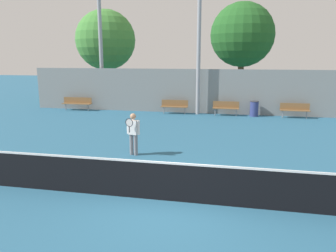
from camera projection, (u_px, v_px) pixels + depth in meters
The scene contains 13 objects.
ground_plane at pixel (170, 201), 8.40m from camera, with size 100.00×100.00×0.00m, color #285B7A.
tennis_net at pixel (170, 181), 8.29m from camera, with size 12.41×0.09×1.04m.
tennis_player at pixel (133, 132), 12.14m from camera, with size 0.53×0.45×1.58m.
bench_courtside_near at pixel (226, 107), 20.44m from camera, with size 1.62×0.40×0.88m.
bench_courtside_far at pixel (295, 109), 19.62m from camera, with size 1.70×0.40×0.88m.
bench_adjacent_court at pixel (77, 102), 22.44m from camera, with size 2.06×0.40×0.88m.
bench_by_gate at pixel (175, 105), 21.09m from camera, with size 1.73×0.40×0.88m.
light_pole_near_left at pixel (100, 33), 21.97m from camera, with size 0.90×0.60×8.86m.
light_pole_far_right at pixel (199, 13), 19.74m from camera, with size 0.90×0.60×10.59m.
trash_bin at pixel (254, 109), 20.17m from camera, with size 0.53×0.53×0.95m.
back_fence at pixel (211, 92), 20.95m from camera, with size 24.63×0.06×2.84m.
tree_green_tall at pixel (106, 40), 26.82m from camera, with size 4.87×4.87×7.39m.
tree_green_broad at pixel (242, 35), 26.30m from camera, with size 5.13×5.13×7.90m.
Camera 1 is at (1.54, -7.66, 3.63)m, focal length 35.00 mm.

